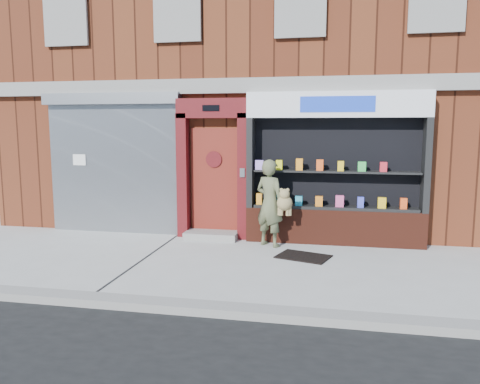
# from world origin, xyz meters

# --- Properties ---
(ground) EXTENTS (80.00, 80.00, 0.00)m
(ground) POSITION_xyz_m (0.00, 0.00, 0.00)
(ground) COLOR #9E9E99
(ground) RESTS_ON ground
(curb) EXTENTS (60.00, 0.30, 0.12)m
(curb) POSITION_xyz_m (0.00, -2.15, 0.06)
(curb) COLOR gray
(curb) RESTS_ON ground
(building) EXTENTS (12.00, 8.16, 8.00)m
(building) POSITION_xyz_m (-0.00, 5.99, 4.00)
(building) COLOR #532213
(building) RESTS_ON ground
(shutter_bay) EXTENTS (3.10, 0.30, 3.04)m
(shutter_bay) POSITION_xyz_m (-3.00, 1.93, 1.72)
(shutter_bay) COLOR gray
(shutter_bay) RESTS_ON ground
(red_door_bay) EXTENTS (1.52, 0.58, 2.90)m
(red_door_bay) POSITION_xyz_m (-0.75, 1.86, 1.46)
(red_door_bay) COLOR #4A0C10
(red_door_bay) RESTS_ON ground
(pharmacy_bay) EXTENTS (3.50, 0.41, 3.00)m
(pharmacy_bay) POSITION_xyz_m (1.75, 1.81, 1.37)
(pharmacy_bay) COLOR #521F13
(pharmacy_bay) RESTS_ON ground
(woman) EXTENTS (0.83, 0.66, 1.71)m
(woman) POSITION_xyz_m (0.54, 1.34, 0.86)
(woman) COLOR #565C3D
(woman) RESTS_ON ground
(doormat) EXTENTS (1.05, 0.88, 0.02)m
(doormat) POSITION_xyz_m (1.22, 0.66, 0.01)
(doormat) COLOR black
(doormat) RESTS_ON ground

